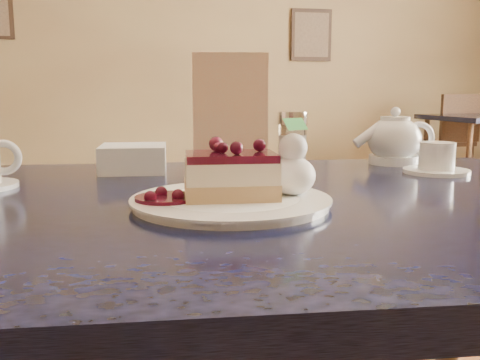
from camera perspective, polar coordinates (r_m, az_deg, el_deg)
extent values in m
cube|color=tan|center=(5.79, -10.23, 14.30)|extent=(8.00, 0.02, 3.00)
cube|color=black|center=(6.07, 7.61, 15.08)|extent=(0.45, 0.03, 0.55)
cube|color=#131638|center=(0.84, -1.37, -3.46)|extent=(1.39, 0.98, 0.04)
cylinder|color=#4E2F1B|center=(1.50, 21.35, -14.95)|extent=(0.06, 0.06, 0.79)
cylinder|color=white|center=(0.78, -0.98, -2.35)|extent=(0.29, 0.29, 0.01)
cube|color=#D9B877|center=(0.78, -0.98, -1.04)|extent=(0.14, 0.10, 0.02)
cube|color=#FDE9C3|center=(0.77, -0.99, 0.98)|extent=(0.14, 0.10, 0.03)
cube|color=#3D0C1E|center=(0.77, -0.99, 2.53)|extent=(0.13, 0.10, 0.01)
ellipsoid|color=white|center=(0.80, 5.64, 0.45)|extent=(0.07, 0.07, 0.06)
cylinder|color=#3D0C1E|center=(0.77, -7.92, -1.93)|extent=(0.09, 0.09, 0.01)
torus|color=white|center=(1.02, -23.93, 2.21)|extent=(0.06, 0.01, 0.06)
cylinder|color=white|center=(1.17, 20.20, 0.90)|extent=(0.13, 0.13, 0.01)
cylinder|color=white|center=(1.16, 20.29, 2.44)|extent=(0.07, 0.07, 0.06)
ellipsoid|color=white|center=(1.28, 16.12, 3.97)|extent=(0.12, 0.12, 0.10)
cylinder|color=white|center=(1.28, 16.24, 6.56)|extent=(0.07, 0.07, 0.01)
cylinder|color=white|center=(1.25, 12.79, 3.97)|extent=(0.07, 0.02, 0.06)
cube|color=beige|center=(1.13, -1.05, 7.21)|extent=(0.16, 0.04, 0.24)
cylinder|color=white|center=(1.19, 5.60, 3.68)|extent=(0.06, 0.06, 0.09)
cylinder|color=silver|center=(1.18, 5.64, 6.61)|extent=(0.07, 0.07, 0.03)
cube|color=white|center=(1.14, -11.30, 2.29)|extent=(0.14, 0.14, 0.06)
cylinder|color=#4E2F1B|center=(4.81, 23.14, 1.22)|extent=(0.05, 0.05, 0.74)
cylinder|color=#4E2F1B|center=(5.37, 19.16, 2.25)|extent=(0.05, 0.05, 0.74)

